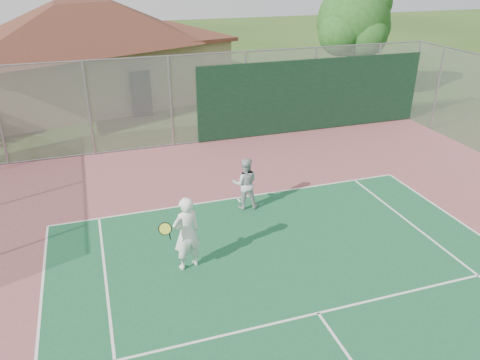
% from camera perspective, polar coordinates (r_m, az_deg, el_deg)
% --- Properties ---
extents(back_fence, '(20.08, 0.11, 3.53)m').
position_cam_1_polar(back_fence, '(18.97, 1.00, 9.96)').
color(back_fence, gray).
rests_on(back_fence, ground).
extents(clubhouse, '(15.15, 11.88, 5.79)m').
position_cam_1_polar(clubhouse, '(25.90, -18.12, 15.76)').
color(clubhouse, tan).
rests_on(clubhouse, ground).
extents(tree, '(4.22, 4.00, 5.89)m').
position_cam_1_polar(tree, '(25.24, 13.85, 18.18)').
color(tree, '#322012').
rests_on(tree, ground).
extents(player_white_front, '(1.09, 0.73, 1.85)m').
position_cam_1_polar(player_white_front, '(10.92, -6.56, -6.55)').
color(player_white_front, white).
rests_on(player_white_front, ground).
extents(player_grey_back, '(0.87, 0.75, 1.55)m').
position_cam_1_polar(player_grey_back, '(13.54, 0.64, -0.49)').
color(player_grey_back, '#B0B3B6').
rests_on(player_grey_back, ground).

